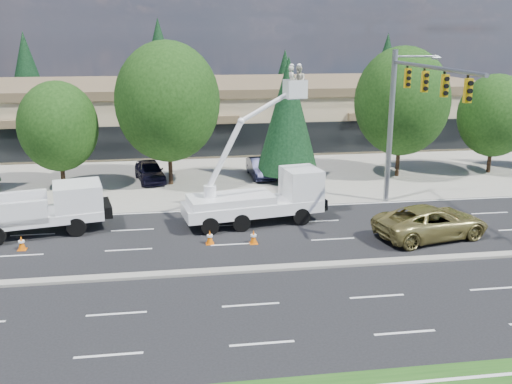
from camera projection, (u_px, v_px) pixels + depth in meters
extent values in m
plane|color=black|center=(241.00, 271.00, 24.72)|extent=(140.00, 140.00, 0.00)
cube|color=gray|center=(211.00, 166.00, 43.75)|extent=(140.00, 22.00, 0.01)
cube|color=gray|center=(241.00, 270.00, 24.70)|extent=(120.00, 0.55, 0.12)
cube|color=tan|center=(203.00, 115.00, 52.58)|extent=(50.00, 15.00, 5.00)
cube|color=brown|center=(202.00, 86.00, 51.85)|extent=(50.40, 15.40, 0.70)
cube|color=black|center=(208.00, 141.00, 45.67)|extent=(48.00, 0.12, 2.60)
cylinder|color=#332114|center=(63.00, 171.00, 37.31)|extent=(0.28, 0.28, 2.27)
ellipsoid|color=black|center=(58.00, 126.00, 36.49)|extent=(5.05, 5.05, 5.81)
cylinder|color=#332114|center=(170.00, 162.00, 38.16)|extent=(0.28, 0.28, 3.07)
ellipsoid|color=black|center=(168.00, 102.00, 37.05)|extent=(6.83, 6.83, 7.86)
cylinder|color=#332114|center=(287.00, 174.00, 39.57)|extent=(0.26, 0.26, 0.80)
cone|color=black|center=(288.00, 115.00, 38.43)|extent=(4.27, 4.27, 7.81)
cylinder|color=#332114|center=(398.00, 156.00, 40.36)|extent=(0.28, 0.28, 2.94)
ellipsoid|color=black|center=(402.00, 101.00, 39.31)|extent=(6.53, 6.53, 7.51)
cylinder|color=#332114|center=(490.00, 157.00, 41.41)|extent=(0.28, 0.28, 2.31)
ellipsoid|color=black|center=(494.00, 116.00, 40.58)|extent=(5.13, 5.13, 5.90)
cylinder|color=#332114|center=(32.00, 121.00, 62.11)|extent=(0.26, 0.26, 0.80)
cone|color=black|center=(27.00, 76.00, 60.76)|extent=(5.03, 5.03, 9.18)
cylinder|color=#332114|center=(162.00, 119.00, 64.03)|extent=(0.26, 0.26, 0.80)
cone|color=black|center=(160.00, 67.00, 62.46)|extent=(5.74, 5.74, 10.49)
cylinder|color=#332114|center=(284.00, 116.00, 65.94)|extent=(0.26, 0.26, 0.80)
cone|color=black|center=(285.00, 82.00, 64.87)|extent=(4.03, 4.03, 7.37)
cylinder|color=#332114|center=(384.00, 114.00, 67.58)|extent=(0.26, 0.26, 0.80)
cone|color=black|center=(386.00, 73.00, 66.26)|extent=(4.92, 4.92, 8.98)
cylinder|color=gray|center=(390.00, 128.00, 33.60)|extent=(0.32, 0.32, 9.00)
cylinder|color=gray|center=(433.00, 67.00, 27.80)|extent=(0.20, 10.00, 0.20)
cylinder|color=gray|center=(417.00, 56.00, 32.65)|extent=(2.60, 0.12, 0.12)
cube|color=gold|center=(408.00, 78.00, 30.86)|extent=(0.32, 0.22, 1.05)
cube|color=gold|center=(425.00, 82.00, 28.76)|extent=(0.32, 0.22, 1.05)
cube|color=gold|center=(445.00, 86.00, 26.67)|extent=(0.32, 0.22, 1.05)
cube|color=gold|center=(468.00, 91.00, 24.58)|extent=(0.32, 0.22, 1.05)
cube|color=white|center=(38.00, 216.00, 29.04)|extent=(6.78, 3.59, 0.48)
cube|color=white|center=(78.00, 198.00, 29.49)|extent=(2.77, 2.73, 1.61)
cube|color=black|center=(91.00, 193.00, 29.66)|extent=(0.49, 2.01, 1.07)
cube|color=white|center=(10.00, 203.00, 29.40)|extent=(3.64, 1.04, 1.18)
cube|color=white|center=(8.00, 215.00, 27.55)|extent=(3.64, 1.04, 1.18)
cube|color=white|center=(253.00, 207.00, 30.55)|extent=(7.69, 3.43, 0.65)
cube|color=white|center=(301.00, 185.00, 31.10)|extent=(2.19, 2.46, 1.86)
cube|color=black|center=(313.00, 182.00, 31.26)|extent=(0.38, 1.84, 1.11)
cube|color=white|center=(231.00, 200.00, 30.06)|extent=(4.75, 2.85, 0.46)
cylinder|color=white|center=(210.00, 192.00, 29.59)|extent=(0.65, 0.65, 0.74)
cube|color=white|center=(295.00, 89.00, 29.52)|extent=(1.15, 0.99, 1.00)
imported|color=beige|center=(292.00, 82.00, 29.36)|extent=(0.47, 0.64, 1.60)
imported|color=beige|center=(299.00, 81.00, 29.48)|extent=(0.73, 0.87, 1.60)
ellipsoid|color=white|center=(292.00, 65.00, 29.13)|extent=(0.24, 0.24, 0.17)
ellipsoid|color=white|center=(299.00, 65.00, 29.25)|extent=(0.24, 0.24, 0.17)
cube|color=#E05F07|center=(22.00, 249.00, 27.09)|extent=(0.40, 0.40, 0.03)
cone|color=#E05F07|center=(22.00, 243.00, 27.00)|extent=(0.36, 0.36, 0.70)
cylinder|color=white|center=(21.00, 242.00, 26.98)|extent=(0.29, 0.29, 0.10)
cube|color=#E05F07|center=(210.00, 244.00, 27.84)|extent=(0.40, 0.40, 0.03)
cone|color=#E05F07|center=(210.00, 237.00, 27.75)|extent=(0.36, 0.36, 0.70)
cylinder|color=white|center=(210.00, 236.00, 27.73)|extent=(0.29, 0.29, 0.10)
cube|color=#E05F07|center=(254.00, 243.00, 27.89)|extent=(0.40, 0.40, 0.03)
cone|color=#E05F07|center=(254.00, 237.00, 27.79)|extent=(0.36, 0.36, 0.70)
cylinder|color=white|center=(254.00, 235.00, 27.77)|extent=(0.29, 0.29, 0.10)
imported|color=#978B49|center=(431.00, 222.00, 28.52)|extent=(6.26, 3.84, 1.62)
imported|color=black|center=(150.00, 171.00, 39.14)|extent=(2.51, 4.47, 1.44)
imported|color=black|center=(260.00, 168.00, 40.21)|extent=(1.62, 4.15, 1.34)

